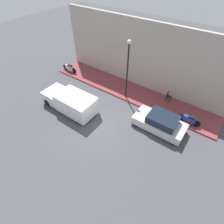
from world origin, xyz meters
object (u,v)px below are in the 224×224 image
at_px(scooter_silver, 70,68).
at_px(parked_car, 160,122).
at_px(motorcycle_blue, 189,119).
at_px(cafe_chair, 168,96).
at_px(streetlamp, 128,64).
at_px(delivery_van, 70,101).

bearing_deg(scooter_silver, parked_car, -99.42).
xyz_separation_m(parked_car, motorcycle_blue, (1.74, -1.69, -0.11)).
relative_size(motorcycle_blue, cafe_chair, 1.87).
bearing_deg(streetlamp, motorcycle_blue, -89.79).
xyz_separation_m(delivery_van, streetlamp, (4.06, -3.00, 2.56)).
xyz_separation_m(delivery_van, motorcycle_blue, (4.08, -8.81, -0.31)).
xyz_separation_m(motorcycle_blue, streetlamp, (-0.02, 5.81, 2.87)).
xyz_separation_m(scooter_silver, streetlamp, (-0.19, -7.41, 2.84)).
bearing_deg(motorcycle_blue, cafe_chair, 56.51).
distance_m(delivery_van, cafe_chair, 8.55).
distance_m(streetlamp, cafe_chair, 4.65).
distance_m(motorcycle_blue, scooter_silver, 13.22).
distance_m(delivery_van, streetlamp, 5.66).
height_order(parked_car, delivery_van, delivery_van).
xyz_separation_m(motorcycle_blue, cafe_chair, (1.60, 2.43, 0.13)).
bearing_deg(parked_car, streetlamp, 67.32).
bearing_deg(parked_car, motorcycle_blue, -44.10).
relative_size(parked_car, scooter_silver, 2.01).
xyz_separation_m(motorcycle_blue, scooter_silver, (0.17, 13.22, 0.02)).
bearing_deg(cafe_chair, motorcycle_blue, -123.49).
height_order(motorcycle_blue, streetlamp, streetlamp).
distance_m(scooter_silver, cafe_chair, 10.89).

